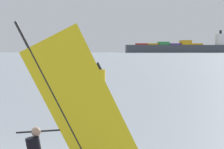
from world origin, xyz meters
TOP-DOWN VIEW (x-y plane):
  - windsurfer at (1.65, -0.99)m, footprint 3.61×2.60m
  - cargo_ship at (-65.63, 768.76)m, footprint 177.48×80.29m
  - channel_buoy at (-2.46, 17.52)m, footprint 0.94×0.94m

SIDE VIEW (x-z plane):
  - windsurfer at x=1.65m, z-range -0.93..3.11m
  - channel_buoy at x=-2.46m, z-range -0.11..2.36m
  - cargo_ship at x=-65.63m, z-range -10.03..27.33m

